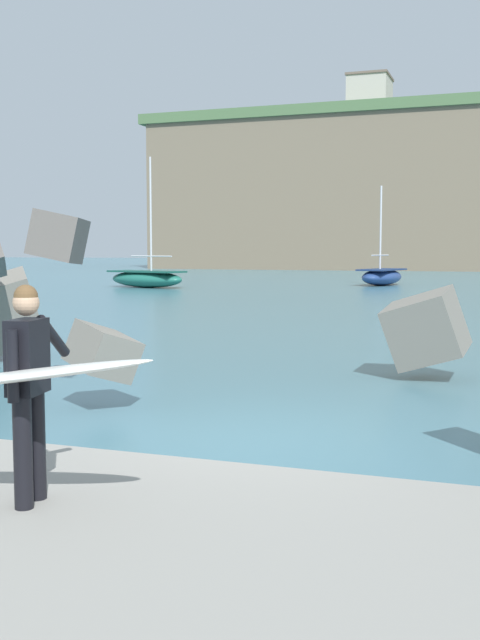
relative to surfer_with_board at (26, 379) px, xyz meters
The scene contains 8 objects.
ground_plane 3.87m from the surfer_with_board, 78.47° to the left, with size 400.00×400.00×0.00m, color #42707F.
walkway_path 1.43m from the surfer_with_board, 30.08° to the right, with size 48.00×4.40×0.24m, color gray.
breakwater_jetty 6.31m from the surfer_with_board, 99.08° to the left, with size 29.51×8.05×3.54m.
surfer_with_board is the anchor object (origin of this frame).
boat_near_left 45.07m from the surfer_with_board, 95.42° to the left, with size 2.99×5.08×6.41m.
boat_mid_left 40.96m from the surfer_with_board, 115.18° to the left, with size 5.83×3.42×7.89m.
mooring_buoy_middle 28.70m from the surfer_with_board, 88.38° to the left, with size 0.44×0.44×0.44m.
station_building_west 101.94m from the surfer_with_board, 98.48° to the left, with size 5.49×6.58×6.65m.
Camera 1 is at (2.82, -8.56, 2.28)m, focal length 42.65 mm.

